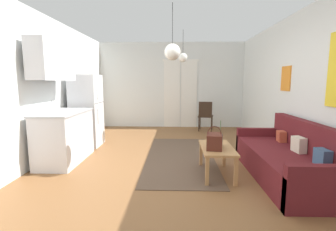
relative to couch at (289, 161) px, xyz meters
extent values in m
cube|color=brown|center=(-1.84, 0.20, -0.32)|extent=(5.07, 8.38, 0.10)
cube|color=silver|center=(-1.84, 4.14, 1.05)|extent=(4.67, 0.10, 2.64)
cube|color=white|center=(-1.82, 4.07, 0.76)|extent=(0.51, 0.02, 2.06)
cube|color=white|center=(-1.29, 4.07, 0.76)|extent=(0.51, 0.02, 2.06)
cube|color=white|center=(-1.55, 4.07, 1.82)|extent=(1.11, 0.03, 0.06)
cube|color=silver|center=(0.45, 0.20, 1.05)|extent=(0.10, 7.98, 2.64)
cube|color=orange|center=(0.38, 1.15, 1.23)|extent=(0.02, 0.36, 0.46)
cube|color=silver|center=(-4.12, 0.20, 1.05)|extent=(0.10, 7.98, 2.64)
cube|color=black|center=(-4.06, 0.93, 1.46)|extent=(0.02, 0.32, 0.40)
cube|color=brown|center=(-1.61, 0.94, -0.26)|extent=(1.26, 2.89, 0.01)
cube|color=#5B191E|center=(-0.09, 0.00, -0.06)|extent=(0.87, 2.16, 0.41)
cube|color=#5B191E|center=(0.27, 0.00, 0.16)|extent=(0.15, 2.16, 0.85)
cube|color=#5B191E|center=(-0.09, -1.02, 0.01)|extent=(0.87, 0.11, 0.56)
cube|color=#5B191E|center=(-0.09, 1.02, 0.01)|extent=(0.87, 0.11, 0.56)
cube|color=#3D5B7F|center=(0.12, -0.59, 0.24)|extent=(0.13, 0.21, 0.21)
cube|color=beige|center=(0.12, -0.02, 0.25)|extent=(0.15, 0.24, 0.23)
cube|color=#B74C33|center=(0.13, 0.60, 0.23)|extent=(0.14, 0.19, 0.19)
cube|color=#B27F4C|center=(-1.06, 0.09, 0.16)|extent=(0.48, 0.90, 0.04)
cube|color=#B27F4C|center=(-1.26, -0.32, -0.06)|extent=(0.05, 0.05, 0.41)
cube|color=#B27F4C|center=(-0.86, -0.32, -0.06)|extent=(0.05, 0.05, 0.41)
cube|color=#B27F4C|center=(-1.26, 0.50, -0.06)|extent=(0.05, 0.05, 0.41)
cube|color=#B27F4C|center=(-0.86, 0.50, -0.06)|extent=(0.05, 0.05, 0.41)
cylinder|color=#2D2D33|center=(-1.00, 0.18, 0.27)|extent=(0.07, 0.07, 0.18)
cylinder|color=#477F42|center=(-1.00, 0.18, 0.47)|extent=(0.01, 0.01, 0.22)
cube|color=#512319|center=(-1.13, -0.03, 0.29)|extent=(0.26, 0.34, 0.22)
torus|color=#512319|center=(-1.13, -0.03, 0.42)|extent=(0.20, 0.01, 0.20)
cube|color=white|center=(-3.69, 1.76, 0.53)|extent=(0.58, 0.64, 1.59)
cube|color=#4C4C51|center=(-3.40, 1.76, 0.71)|extent=(0.01, 0.62, 0.01)
cylinder|color=#B7BABF|center=(-3.38, 1.58, 0.90)|extent=(0.02, 0.02, 0.22)
cylinder|color=#B7BABF|center=(-3.38, 1.58, 0.42)|extent=(0.02, 0.02, 0.35)
cube|color=silver|center=(-3.70, 0.66, 0.17)|extent=(0.60, 1.24, 0.88)
cube|color=#B7BABF|center=(-3.70, 0.66, 0.63)|extent=(0.63, 1.27, 0.03)
cube|color=#999BA0|center=(-3.70, 0.74, 0.58)|extent=(0.36, 0.40, 0.10)
cylinder|color=#B7BABF|center=(-3.94, 0.74, 0.74)|extent=(0.02, 0.02, 0.20)
cube|color=silver|center=(-3.84, 0.66, 1.53)|extent=(0.32, 1.11, 0.67)
cylinder|color=black|center=(-0.61, 3.64, -0.06)|extent=(0.03, 0.03, 0.42)
cylinder|color=black|center=(-0.96, 3.71, -0.06)|extent=(0.03, 0.03, 0.42)
cylinder|color=black|center=(-0.67, 3.31, -0.06)|extent=(0.03, 0.03, 0.42)
cylinder|color=black|center=(-1.03, 3.38, -0.06)|extent=(0.03, 0.03, 0.42)
cube|color=black|center=(-0.82, 3.51, 0.16)|extent=(0.49, 0.48, 0.04)
cube|color=black|center=(-0.85, 3.33, 0.39)|extent=(0.38, 0.10, 0.43)
cylinder|color=black|center=(-1.75, 0.36, 2.07)|extent=(0.01, 0.01, 0.62)
sphere|color=white|center=(-1.75, 0.36, 1.63)|extent=(0.25, 0.25, 0.25)
cylinder|color=black|center=(-1.53, 2.31, 2.11)|extent=(0.01, 0.01, 0.53)
sphere|color=white|center=(-1.53, 2.31, 1.74)|extent=(0.21, 0.21, 0.21)
camera|label=1|loc=(-1.70, -3.53, 1.18)|focal=25.79mm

